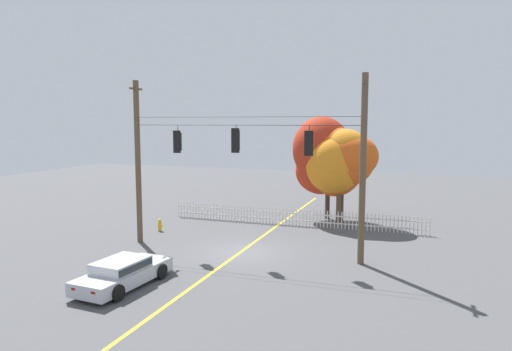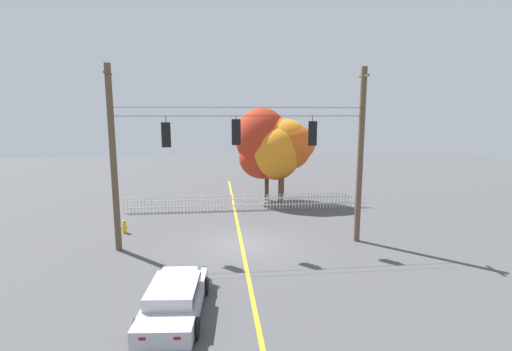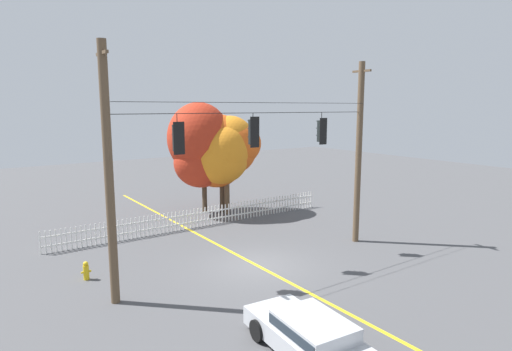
{
  "view_description": "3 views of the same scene",
  "coord_description": "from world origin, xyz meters",
  "px_view_note": "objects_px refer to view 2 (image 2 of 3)",
  "views": [
    {
      "loc": [
        8.51,
        -21.77,
        6.66
      ],
      "look_at": [
        0.62,
        0.54,
        3.92
      ],
      "focal_mm": 32.7,
      "sensor_mm": 36.0,
      "label": 1
    },
    {
      "loc": [
        -1.22,
        -17.96,
        6.64
      ],
      "look_at": [
        0.75,
        0.16,
        3.55
      ],
      "focal_mm": 26.02,
      "sensor_mm": 36.0,
      "label": 2
    },
    {
      "loc": [
        -10.01,
        -14.31,
        6.72
      ],
      "look_at": [
        0.24,
        0.48,
        3.84
      ],
      "focal_mm": 30.05,
      "sensor_mm": 36.0,
      "label": 3
    }
  ],
  "objects_px": {
    "traffic_signal_northbound_secondary": "(166,135)",
    "autumn_maple_mid": "(280,149)",
    "autumn_maple_near_fence": "(265,145)",
    "traffic_signal_westbound_side": "(312,133)",
    "traffic_signal_southbound_primary": "(236,132)",
    "autumn_oak_far_east": "(281,148)",
    "parked_car": "(175,298)",
    "fire_hydrant": "(124,227)"
  },
  "relations": [
    {
      "from": "parked_car",
      "to": "autumn_maple_mid",
      "type": "bearing_deg",
      "value": 67.74
    },
    {
      "from": "traffic_signal_southbound_primary",
      "to": "fire_hydrant",
      "type": "relative_size",
      "value": 1.86
    },
    {
      "from": "traffic_signal_southbound_primary",
      "to": "traffic_signal_westbound_side",
      "type": "height_order",
      "value": "same"
    },
    {
      "from": "fire_hydrant",
      "to": "traffic_signal_westbound_side",
      "type": "bearing_deg",
      "value": -15.05
    },
    {
      "from": "traffic_signal_southbound_primary",
      "to": "parked_car",
      "type": "height_order",
      "value": "traffic_signal_southbound_primary"
    },
    {
      "from": "traffic_signal_northbound_secondary",
      "to": "autumn_oak_far_east",
      "type": "distance_m",
      "value": 11.49
    },
    {
      "from": "parked_car",
      "to": "fire_hydrant",
      "type": "relative_size",
      "value": 6.15
    },
    {
      "from": "autumn_oak_far_east",
      "to": "parked_car",
      "type": "xyz_separation_m",
      "value": [
        -6.23,
        -15.23,
        -3.49
      ]
    },
    {
      "from": "traffic_signal_northbound_secondary",
      "to": "fire_hydrant",
      "type": "height_order",
      "value": "traffic_signal_northbound_secondary"
    },
    {
      "from": "traffic_signal_northbound_secondary",
      "to": "autumn_maple_near_fence",
      "type": "relative_size",
      "value": 0.21
    },
    {
      "from": "autumn_maple_mid",
      "to": "autumn_oak_far_east",
      "type": "bearing_deg",
      "value": 68.12
    },
    {
      "from": "traffic_signal_northbound_secondary",
      "to": "traffic_signal_southbound_primary",
      "type": "bearing_deg",
      "value": -0.01
    },
    {
      "from": "autumn_maple_mid",
      "to": "parked_car",
      "type": "bearing_deg",
      "value": -112.26
    },
    {
      "from": "autumn_maple_near_fence",
      "to": "parked_car",
      "type": "xyz_separation_m",
      "value": [
        -5.07,
        -15.79,
        -3.63
      ]
    },
    {
      "from": "traffic_signal_southbound_primary",
      "to": "autumn_maple_near_fence",
      "type": "xyz_separation_m",
      "value": [
        2.65,
        9.46,
        -1.49
      ]
    },
    {
      "from": "traffic_signal_southbound_primary",
      "to": "parked_car",
      "type": "xyz_separation_m",
      "value": [
        -2.43,
        -6.33,
        -5.12
      ]
    },
    {
      "from": "traffic_signal_northbound_secondary",
      "to": "fire_hydrant",
      "type": "distance_m",
      "value": 6.54
    },
    {
      "from": "traffic_signal_westbound_side",
      "to": "fire_hydrant",
      "type": "height_order",
      "value": "traffic_signal_westbound_side"
    },
    {
      "from": "traffic_signal_westbound_side",
      "to": "autumn_oak_far_east",
      "type": "height_order",
      "value": "traffic_signal_westbound_side"
    },
    {
      "from": "autumn_oak_far_east",
      "to": "fire_hydrant",
      "type": "xyz_separation_m",
      "value": [
        -9.95,
        -6.24,
        -3.73
      ]
    },
    {
      "from": "traffic_signal_westbound_side",
      "to": "autumn_maple_mid",
      "type": "relative_size",
      "value": 0.23
    },
    {
      "from": "autumn_oak_far_east",
      "to": "traffic_signal_southbound_primary",
      "type": "bearing_deg",
      "value": -113.16
    },
    {
      "from": "traffic_signal_westbound_side",
      "to": "autumn_maple_mid",
      "type": "distance_m",
      "value": 8.65
    },
    {
      "from": "traffic_signal_southbound_primary",
      "to": "traffic_signal_westbound_side",
      "type": "relative_size",
      "value": 0.96
    },
    {
      "from": "traffic_signal_westbound_side",
      "to": "parked_car",
      "type": "relative_size",
      "value": 0.32
    },
    {
      "from": "traffic_signal_southbound_primary",
      "to": "autumn_maple_mid",
      "type": "height_order",
      "value": "traffic_signal_southbound_primary"
    },
    {
      "from": "traffic_signal_southbound_primary",
      "to": "autumn_oak_far_east",
      "type": "bearing_deg",
      "value": 66.84
    },
    {
      "from": "autumn_maple_near_fence",
      "to": "autumn_maple_mid",
      "type": "height_order",
      "value": "autumn_maple_near_fence"
    },
    {
      "from": "autumn_maple_near_fence",
      "to": "autumn_maple_mid",
      "type": "relative_size",
      "value": 1.13
    },
    {
      "from": "traffic_signal_northbound_secondary",
      "to": "fire_hydrant",
      "type": "xyz_separation_m",
      "value": [
        -2.85,
        2.66,
        -5.25
      ]
    },
    {
      "from": "traffic_signal_westbound_side",
      "to": "autumn_maple_near_fence",
      "type": "relative_size",
      "value": 0.21
    },
    {
      "from": "traffic_signal_westbound_side",
      "to": "traffic_signal_northbound_secondary",
      "type": "bearing_deg",
      "value": 180.0
    },
    {
      "from": "traffic_signal_southbound_primary",
      "to": "traffic_signal_westbound_side",
      "type": "distance_m",
      "value": 3.75
    },
    {
      "from": "traffic_signal_southbound_primary",
      "to": "fire_hydrant",
      "type": "distance_m",
      "value": 8.58
    },
    {
      "from": "traffic_signal_westbound_side",
      "to": "parked_car",
      "type": "distance_m",
      "value": 10.18
    },
    {
      "from": "autumn_maple_near_fence",
      "to": "fire_hydrant",
      "type": "height_order",
      "value": "autumn_maple_near_fence"
    },
    {
      "from": "traffic_signal_northbound_secondary",
      "to": "autumn_maple_mid",
      "type": "relative_size",
      "value": 0.24
    },
    {
      "from": "traffic_signal_northbound_secondary",
      "to": "autumn_maple_mid",
      "type": "height_order",
      "value": "traffic_signal_northbound_secondary"
    },
    {
      "from": "autumn_oak_far_east",
      "to": "fire_hydrant",
      "type": "bearing_deg",
      "value": -147.91
    },
    {
      "from": "autumn_oak_far_east",
      "to": "autumn_maple_mid",
      "type": "bearing_deg",
      "value": -111.88
    },
    {
      "from": "autumn_maple_near_fence",
      "to": "parked_car",
      "type": "relative_size",
      "value": 1.54
    },
    {
      "from": "traffic_signal_southbound_primary",
      "to": "traffic_signal_westbound_side",
      "type": "bearing_deg",
      "value": 0.01
    }
  ]
}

